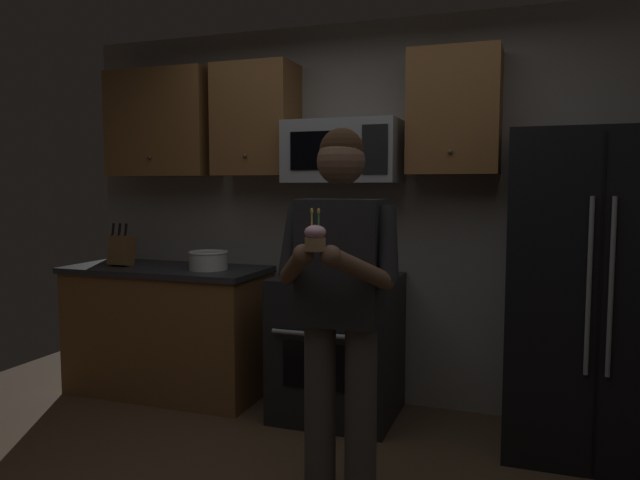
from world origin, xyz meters
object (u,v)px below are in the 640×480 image
refrigerator (593,294)px  bowl_large_white (208,260)px  knife_block (122,250)px  oven_range (338,346)px  cupcake (315,237)px  microwave (344,152)px  person (340,296)px

refrigerator → bowl_large_white: size_ratio=6.50×
knife_block → refrigerator: bearing=-0.2°
oven_range → cupcake: cupcake is taller
microwave → knife_block: (-1.64, -0.15, -0.69)m
bowl_large_white → person: bearing=-39.1°
person → bowl_large_white: bearing=140.9°
oven_range → refrigerator: bearing=-1.5°
microwave → person: size_ratio=0.42×
oven_range → microwave: 1.26m
knife_block → cupcake: cupcake is taller
bowl_large_white → person: 1.67m
microwave → refrigerator: 1.72m
knife_block → person: (1.99, -1.03, -0.04)m
refrigerator → cupcake: 1.81m
microwave → knife_block: size_ratio=2.31×
cupcake → knife_block: bearing=145.8°
oven_range → microwave: size_ratio=1.26×
refrigerator → bowl_large_white: bearing=179.2°
person → cupcake: size_ratio=10.13×
microwave → knife_block: 1.79m
refrigerator → person: size_ratio=1.02×
knife_block → bowl_large_white: (0.70, 0.02, -0.05)m
knife_block → person: 2.24m
microwave → refrigerator: (1.50, -0.16, -0.82)m
microwave → bowl_large_white: microwave is taller
knife_block → bowl_large_white: knife_block is taller
bowl_large_white → cupcake: bearing=-46.8°
microwave → cupcake: (0.35, -1.50, -0.43)m
knife_block → cupcake: (1.99, -1.36, 0.26)m
oven_range → person: 1.23m
refrigerator → cupcake: size_ratio=10.35×
microwave → person: bearing=-73.4°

